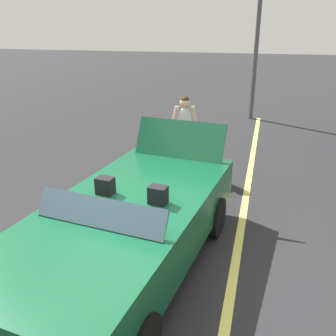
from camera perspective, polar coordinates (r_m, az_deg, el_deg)
ground_plane at (r=5.01m, az=-6.43°, el=-15.32°), size 80.00×80.00×0.00m
lot_line_near at (r=5.57m, az=-19.73°, el=-12.41°), size 18.00×0.12×0.01m
lot_line_mid at (r=4.77m, az=9.77°, el=-17.71°), size 18.00×0.12×0.01m
convertible_car at (r=4.54m, az=-7.93°, el=-10.65°), size 4.35×2.25×1.52m
suitcase_large_black at (r=8.00m, az=-2.73°, el=2.23°), size 0.35×0.51×0.99m
suitcase_medium_bright at (r=7.14m, az=3.81°, el=-0.70°), size 0.47×0.40×0.62m
suitcase_small_carryon at (r=8.42m, az=1.22°, el=2.36°), size 0.28×0.38×0.50m
traveler_person at (r=7.65m, az=2.55°, el=5.72°), size 0.28×0.61×1.65m
parking_lamp_post at (r=12.62m, az=13.86°, el=21.96°), size 0.50×0.24×5.67m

